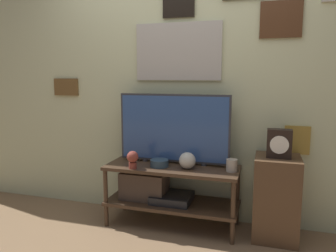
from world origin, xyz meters
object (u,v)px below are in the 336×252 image
at_px(television, 174,128).
at_px(decorative_bust, 133,158).
at_px(vase_wide_bowl, 159,163).
at_px(candle_jar, 232,165).
at_px(mantel_clock, 279,144).
at_px(vase_round_glass, 187,161).

relative_size(television, decorative_bust, 6.63).
height_order(vase_wide_bowl, candle_jar, candle_jar).
bearing_deg(vase_wide_bowl, mantel_clock, 2.57).
distance_m(television, decorative_bust, 0.47).
bearing_deg(candle_jar, television, 168.97).
distance_m(decorative_bust, mantel_clock, 1.25).
xyz_separation_m(television, vase_wide_bowl, (-0.09, -0.14, -0.30)).
bearing_deg(television, candle_jar, -11.03).
bearing_deg(television, decorative_bust, -137.64).
bearing_deg(vase_wide_bowl, candle_jar, 3.28).
xyz_separation_m(vase_wide_bowl, vase_round_glass, (0.26, 0.01, 0.04)).
bearing_deg(decorative_bust, mantel_clock, 8.11).
xyz_separation_m(television, decorative_bust, (-0.30, -0.27, -0.24)).
height_order(vase_round_glass, candle_jar, vase_round_glass).
bearing_deg(vase_round_glass, candle_jar, 4.60).
distance_m(candle_jar, mantel_clock, 0.43).
height_order(television, vase_wide_bowl, television).
relative_size(vase_round_glass, candle_jar, 1.39).
distance_m(vase_round_glass, decorative_bust, 0.48).
bearing_deg(decorative_bust, television, 42.36).
height_order(television, mantel_clock, television).
bearing_deg(mantel_clock, candle_jar, -178.67).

